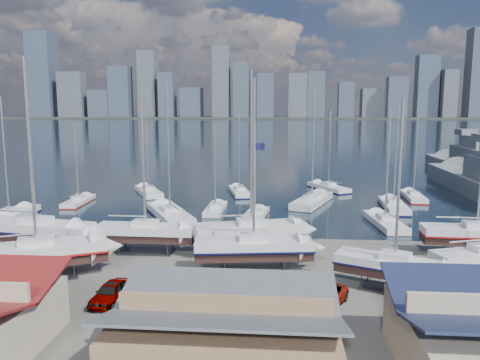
# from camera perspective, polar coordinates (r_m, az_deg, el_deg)

# --- Properties ---
(ground) EXTENTS (1400.00, 1400.00, 0.00)m
(ground) POSITION_cam_1_polar(r_m,az_deg,el_deg) (42.49, 0.70, -10.67)
(ground) COLOR #605E59
(ground) RESTS_ON ground
(water) EXTENTS (1400.00, 600.00, 0.40)m
(water) POSITION_cam_1_polar(r_m,az_deg,el_deg) (350.26, 4.36, 6.45)
(water) COLOR #182C38
(water) RESTS_ON ground
(far_shore) EXTENTS (1400.00, 80.00, 2.20)m
(far_shore) POSITION_cam_1_polar(r_m,az_deg,el_deg) (610.11, 4.57, 7.57)
(far_shore) COLOR #2D332D
(far_shore) RESTS_ON ground
(skyline) EXTENTS (639.14, 43.80, 107.69)m
(skyline) POSITION_cam_1_polar(r_m,az_deg,el_deg) (604.33, 3.86, 11.17)
(skyline) COLOR #475166
(skyline) RESTS_ON far_shore
(shed_grey) EXTENTS (12.60, 8.40, 4.17)m
(shed_grey) POSITION_cam_1_polar(r_m,az_deg,el_deg) (26.96, -1.84, -17.68)
(shed_grey) COLOR #8C6B4C
(shed_grey) RESTS_ON ground
(sailboat_cradle_0) EXTENTS (12.00, 5.27, 18.55)m
(sailboat_cradle_0) POSITION_cam_1_polar(r_m,az_deg,el_deg) (50.57, -23.56, -5.63)
(sailboat_cradle_0) COLOR #2D2D33
(sailboat_cradle_0) RESTS_ON ground
(sailboat_cradle_1) EXTENTS (11.60, 7.88, 18.19)m
(sailboat_cradle_1) POSITION_cam_1_polar(r_m,az_deg,el_deg) (42.81, -23.52, -8.20)
(sailboat_cradle_1) COLOR #2D2D33
(sailboat_cradle_1) RESTS_ON ground
(sailboat_cradle_2) EXTENTS (9.75, 2.85, 15.87)m
(sailboat_cradle_2) POSITION_cam_1_polar(r_m,az_deg,el_deg) (47.18, -11.44, -6.23)
(sailboat_cradle_2) COLOR #2D2D33
(sailboat_cradle_2) RESTS_ON ground
(sailboat_cradle_3) EXTENTS (10.58, 4.23, 16.59)m
(sailboat_cradle_3) POSITION_cam_1_polar(r_m,az_deg,el_deg) (41.05, 1.67, -8.29)
(sailboat_cradle_3) COLOR #2D2D33
(sailboat_cradle_3) RESTS_ON ground
(sailboat_cradle_4) EXTENTS (11.33, 5.90, 17.67)m
(sailboat_cradle_4) POSITION_cam_1_polar(r_m,az_deg,el_deg) (46.07, 1.35, -6.30)
(sailboat_cradle_4) COLOR #2D2D33
(sailboat_cradle_4) RESTS_ON ground
(sailboat_cradle_5) EXTENTS (9.39, 6.17, 14.90)m
(sailboat_cradle_5) POSITION_cam_1_polar(r_m,az_deg,el_deg) (38.65, 18.34, -9.99)
(sailboat_cradle_5) COLOR #2D2D33
(sailboat_cradle_5) RESTS_ON ground
(sailboat_cradle_6) EXTENTS (10.30, 3.23, 16.46)m
(sailboat_cradle_6) POSITION_cam_1_polar(r_m,az_deg,el_deg) (50.74, 26.89, -5.93)
(sailboat_cradle_6) COLOR #2D2D33
(sailboat_cradle_6) RESTS_ON ground
(sailboat_moored_0) EXTENTS (3.41, 10.97, 16.25)m
(sailboat_moored_0) POSITION_cam_1_polar(r_m,az_deg,el_deg) (66.33, -26.27, -4.17)
(sailboat_moored_0) COLOR black
(sailboat_moored_0) RESTS_ON water
(sailboat_moored_1) EXTENTS (2.69, 8.48, 12.55)m
(sailboat_moored_1) POSITION_cam_1_polar(r_m,az_deg,el_deg) (73.46, -19.07, -2.55)
(sailboat_moored_1) COLOR black
(sailboat_moored_1) RESTS_ON water
(sailboat_moored_2) EXTENTS (7.09, 10.10, 15.02)m
(sailboat_moored_2) POSITION_cam_1_polar(r_m,az_deg,el_deg) (78.37, -11.09, -1.53)
(sailboat_moored_2) COLOR black
(sailboat_moored_2) RESTS_ON water
(sailboat_moored_3) EXTENTS (8.76, 12.50, 18.39)m
(sailboat_moored_3) POSITION_cam_1_polar(r_m,az_deg,el_deg) (61.11, -8.53, -4.39)
(sailboat_moored_3) COLOR black
(sailboat_moored_3) RESTS_ON water
(sailboat_moored_4) EXTENTS (2.39, 8.23, 12.39)m
(sailboat_moored_4) POSITION_cam_1_polar(r_m,az_deg,el_deg) (64.25, -3.00, -3.64)
(sailboat_moored_4) COLOR black
(sailboat_moored_4) RESTS_ON water
(sailboat_moored_5) EXTENTS (4.62, 9.51, 13.70)m
(sailboat_moored_5) POSITION_cam_1_polar(r_m,az_deg,el_deg) (77.08, -0.07, -1.54)
(sailboat_moored_5) COLOR black
(sailboat_moored_5) RESTS_ON water
(sailboat_moored_6) EXTENTS (3.67, 8.95, 12.98)m
(sailboat_moored_6) POSITION_cam_1_polar(r_m,az_deg,el_deg) (60.24, 1.81, -4.49)
(sailboat_moored_6) COLOR black
(sailboat_moored_6) RESTS_ON water
(sailboat_moored_7) EXTENTS (7.14, 12.13, 17.69)m
(sailboat_moored_7) POSITION_cam_1_polar(r_m,az_deg,el_deg) (69.82, 8.76, -2.73)
(sailboat_moored_7) COLOR black
(sailboat_moored_7) RESTS_ON water
(sailboat_moored_8) EXTENTS (7.05, 9.72, 14.40)m
(sailboat_moored_8) POSITION_cam_1_polar(r_m,az_deg,el_deg) (82.45, 10.74, -1.02)
(sailboat_moored_8) COLOR black
(sailboat_moored_8) RESTS_ON water
(sailboat_moored_9) EXTENTS (3.72, 10.02, 14.78)m
(sailboat_moored_9) POSITION_cam_1_polar(r_m,az_deg,el_deg) (59.39, 17.26, -5.07)
(sailboat_moored_9) COLOR black
(sailboat_moored_9) RESTS_ON water
(sailboat_moored_10) EXTENTS (3.40, 10.38, 15.32)m
(sailboat_moored_10) POSITION_cam_1_polar(r_m,az_deg,el_deg) (69.46, 18.21, -3.14)
(sailboat_moored_10) COLOR black
(sailboat_moored_10) RESTS_ON water
(sailboat_moored_11) EXTENTS (3.10, 9.23, 13.59)m
(sailboat_moored_11) POSITION_cam_1_polar(r_m,az_deg,el_deg) (77.81, 20.38, -2.01)
(sailboat_moored_11) COLOR black
(sailboat_moored_11) RESTS_ON water
(naval_ship_west) EXTENTS (8.17, 46.25, 18.15)m
(naval_ship_west) POSITION_cam_1_polar(r_m,az_deg,el_deg) (107.15, 26.86, 1.16)
(naval_ship_west) COLOR slate
(naval_ship_west) RESTS_ON water
(car_a) EXTENTS (2.28, 4.61, 1.51)m
(car_a) POSITION_cam_1_polar(r_m,az_deg,el_deg) (36.58, -15.50, -13.04)
(car_a) COLOR gray
(car_a) RESTS_ON ground
(car_b) EXTENTS (4.26, 2.15, 1.34)m
(car_b) POSITION_cam_1_polar(r_m,az_deg,el_deg) (35.70, -10.18, -13.56)
(car_b) COLOR gray
(car_b) RESTS_ON ground
(car_c) EXTENTS (4.42, 5.85, 1.48)m
(car_c) POSITION_cam_1_polar(r_m,az_deg,el_deg) (34.87, 10.07, -13.99)
(car_c) COLOR gray
(car_c) RESTS_ON ground
(car_d) EXTENTS (3.69, 5.37, 1.44)m
(car_d) POSITION_cam_1_polar(r_m,az_deg,el_deg) (34.75, 8.04, -14.05)
(car_d) COLOR gray
(car_d) RESTS_ON ground
(flagpole) EXTENTS (0.99, 0.12, 11.19)m
(flagpole) POSITION_cam_1_polar(r_m,az_deg,el_deg) (43.63, 1.90, -1.46)
(flagpole) COLOR white
(flagpole) RESTS_ON ground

